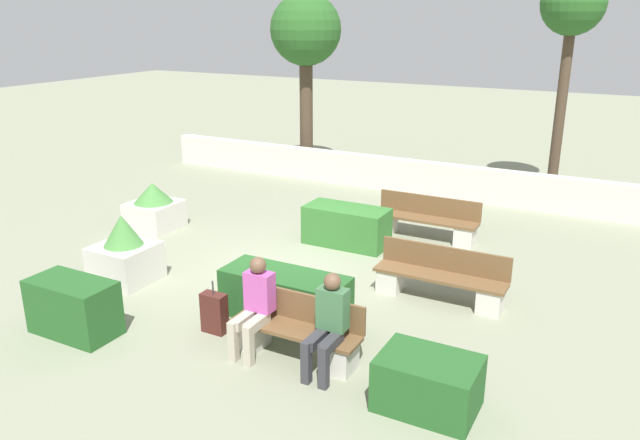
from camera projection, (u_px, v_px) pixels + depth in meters
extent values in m
plane|color=gray|center=(282.00, 272.00, 10.98)|extent=(60.00, 60.00, 0.00)
cube|color=beige|center=(403.00, 176.00, 15.78)|extent=(14.09, 0.30, 0.84)
cube|color=brown|center=(295.00, 330.00, 8.13)|extent=(1.80, 0.44, 0.05)
cube|color=brown|center=(304.00, 307.00, 8.26)|extent=(1.80, 0.04, 0.40)
cube|color=beige|center=(253.00, 333.00, 8.50)|extent=(0.36, 0.40, 0.38)
cube|color=beige|center=(340.00, 357.00, 7.90)|extent=(0.36, 0.40, 0.38)
cube|color=brown|center=(439.00, 277.00, 9.77)|extent=(2.09, 0.44, 0.05)
cube|color=brown|center=(445.00, 258.00, 9.90)|extent=(2.09, 0.05, 0.40)
cube|color=beige|center=(390.00, 280.00, 10.20)|extent=(0.36, 0.40, 0.38)
cube|color=beige|center=(490.00, 300.00, 9.47)|extent=(0.36, 0.40, 0.38)
cube|color=brown|center=(425.00, 219.00, 12.49)|extent=(2.11, 0.44, 0.05)
cube|color=brown|center=(430.00, 205.00, 12.63)|extent=(2.11, 0.04, 0.40)
cube|color=beige|center=(386.00, 223.00, 12.93)|extent=(0.36, 0.40, 0.38)
cube|color=beige|center=(465.00, 236.00, 12.19)|extent=(0.36, 0.40, 0.38)
cube|color=#333338|center=(317.00, 339.00, 7.73)|extent=(0.14, 0.46, 0.13)
cube|color=#333338|center=(331.00, 343.00, 7.64)|extent=(0.14, 0.46, 0.13)
cube|color=#333338|center=(306.00, 362.00, 7.62)|extent=(0.11, 0.11, 0.56)
cube|color=#333338|center=(324.00, 367.00, 7.51)|extent=(0.11, 0.11, 0.56)
cube|color=#3D6B42|center=(333.00, 309.00, 7.78)|extent=(0.38, 0.22, 0.54)
sphere|color=brown|center=(332.00, 281.00, 7.64)|extent=(0.22, 0.22, 0.22)
cube|color=#B2A893|center=(244.00, 320.00, 8.22)|extent=(0.14, 0.46, 0.13)
cube|color=#B2A893|center=(257.00, 323.00, 8.13)|extent=(0.14, 0.46, 0.13)
cube|color=#B2A893|center=(233.00, 341.00, 8.10)|extent=(0.11, 0.11, 0.56)
cube|color=#B2A893|center=(249.00, 346.00, 8.00)|extent=(0.11, 0.11, 0.56)
cube|color=#B74C9E|center=(260.00, 291.00, 8.27)|extent=(0.38, 0.22, 0.54)
sphere|color=brown|center=(258.00, 265.00, 8.13)|extent=(0.22, 0.22, 0.22)
cube|color=#235623|center=(285.00, 296.00, 9.21)|extent=(1.92, 0.74, 0.72)
cube|color=#235623|center=(428.00, 383.00, 7.12)|extent=(1.13, 0.80, 0.63)
cube|color=#33702D|center=(346.00, 226.00, 12.18)|extent=(1.63, 0.76, 0.76)
cube|color=#235623|center=(74.00, 307.00, 8.78)|extent=(1.26, 0.65, 0.80)
cube|color=beige|center=(155.00, 215.00, 13.17)|extent=(0.96, 0.96, 0.56)
cone|color=#47843D|center=(153.00, 193.00, 13.01)|extent=(0.81, 0.81, 0.41)
cube|color=beige|center=(126.00, 263.00, 10.54)|extent=(0.94, 0.94, 0.65)
cone|color=#47843D|center=(122.00, 230.00, 10.35)|extent=(0.65, 0.65, 0.52)
cube|color=#471E19|center=(214.00, 313.00, 8.84)|extent=(0.36, 0.19, 0.59)
cylinder|color=#333338|center=(213.00, 288.00, 8.72)|extent=(0.02, 0.02, 0.20)
cylinder|color=#473828|center=(306.00, 112.00, 17.60)|extent=(0.37, 0.37, 3.38)
sphere|color=#285B23|center=(306.00, 29.00, 16.90)|extent=(1.94, 1.94, 1.94)
cylinder|color=#473828|center=(560.00, 112.00, 14.99)|extent=(0.25, 0.25, 4.15)
sphere|color=#285B23|center=(573.00, 3.00, 14.21)|extent=(1.47, 1.47, 1.47)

